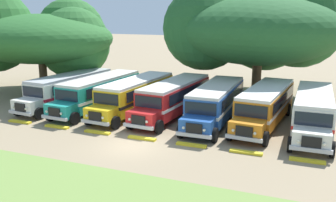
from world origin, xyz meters
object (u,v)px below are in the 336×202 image
parked_bus_slot_2 (135,94)px  parked_bus_slot_3 (174,97)px  parked_bus_slot_6 (313,110)px  parked_bus_slot_0 (69,88)px  parked_bus_slot_5 (265,104)px  parked_bus_slot_1 (99,91)px  broad_shade_tree (259,28)px  secondary_tree (40,36)px  parked_bus_slot_4 (216,101)px

parked_bus_slot_2 → parked_bus_slot_3: 3.44m
parked_bus_slot_2 → parked_bus_slot_6: (14.26, -0.07, 0.00)m
parked_bus_slot_0 → parked_bus_slot_5: same height
parked_bus_slot_1 → broad_shade_tree: size_ratio=0.63×
parked_bus_slot_2 → parked_bus_slot_3: same height
parked_bus_slot_0 → secondary_tree: bearing=-118.3°
parked_bus_slot_4 → parked_bus_slot_5: bearing=98.2°
parked_bus_slot_1 → broad_shade_tree: bearing=136.2°
parked_bus_slot_6 → parked_bus_slot_2: bearing=-90.2°
parked_bus_slot_1 → parked_bus_slot_4: (10.58, 0.05, 0.00)m
parked_bus_slot_0 → parked_bus_slot_4: 13.88m
parked_bus_slot_2 → parked_bus_slot_4: 7.10m
broad_shade_tree → secondary_tree: 23.05m
parked_bus_slot_1 → secondary_tree: bearing=-110.8°
parked_bus_slot_4 → secondary_tree: (-20.68, 4.64, 4.33)m
broad_shade_tree → parked_bus_slot_1: bearing=-137.9°
parked_bus_slot_0 → parked_bus_slot_4: (13.88, -0.10, 0.00)m
parked_bus_slot_1 → parked_bus_slot_5: (14.31, 0.61, 0.00)m
parked_bus_slot_0 → parked_bus_slot_6: size_ratio=1.01×
parked_bus_slot_0 → parked_bus_slot_6: same height
parked_bus_slot_1 → parked_bus_slot_5: same height
parked_bus_slot_1 → broad_shade_tree: broad_shade_tree is taller
parked_bus_slot_3 → parked_bus_slot_6: size_ratio=1.01×
parked_bus_slot_0 → parked_bus_slot_6: (21.05, -0.08, 0.00)m
parked_bus_slot_3 → secondary_tree: bearing=-99.2°
parked_bus_slot_3 → secondary_tree: secondary_tree is taller
parked_bus_slot_0 → parked_bus_slot_5: bearing=97.0°
parked_bus_slot_3 → broad_shade_tree: bearing=158.6°
parked_bus_slot_1 → parked_bus_slot_3: size_ratio=1.00×
secondary_tree → parked_bus_slot_3: bearing=-14.1°
parked_bus_slot_5 → broad_shade_tree: 11.79m
parked_bus_slot_0 → secondary_tree: size_ratio=0.64×
broad_shade_tree → parked_bus_slot_3: bearing=-116.2°
broad_shade_tree → secondary_tree: bearing=-164.3°
parked_bus_slot_6 → parked_bus_slot_1: bearing=-89.7°
parked_bus_slot_4 → broad_shade_tree: (1.50, 10.85, 5.30)m
parked_bus_slot_0 → secondary_tree: secondary_tree is taller
parked_bus_slot_2 → parked_bus_slot_4: (7.10, -0.09, 0.00)m
parked_bus_slot_3 → broad_shade_tree: 12.84m
parked_bus_slot_4 → broad_shade_tree: bearing=171.8°
parked_bus_slot_0 → parked_bus_slot_1: (3.30, -0.15, 0.00)m
parked_bus_slot_1 → parked_bus_slot_3: bearing=97.6°
parked_bus_slot_0 → parked_bus_slot_6: bearing=95.2°
parked_bus_slot_4 → parked_bus_slot_5: size_ratio=0.99×
parked_bus_slot_2 → broad_shade_tree: broad_shade_tree is taller
broad_shade_tree → secondary_tree: size_ratio=1.01×
parked_bus_slot_2 → parked_bus_slot_3: size_ratio=1.00×
parked_bus_slot_4 → parked_bus_slot_6: same height
parked_bus_slot_4 → broad_shade_tree: broad_shade_tree is taller
parked_bus_slot_5 → parked_bus_slot_1: bearing=-82.0°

